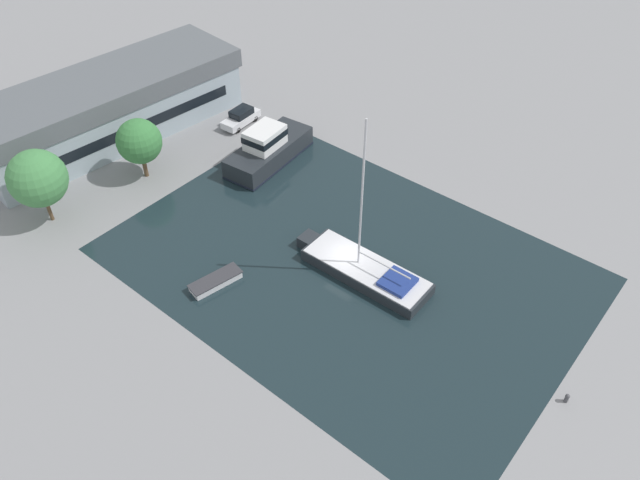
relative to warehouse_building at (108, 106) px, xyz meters
name	(u,v)px	position (x,y,z in m)	size (l,w,h in m)	color
ground_plane	(346,264)	(-0.07, -29.68, -3.08)	(440.00, 440.00, 0.00)	gray
water_canal	(346,264)	(-0.07, -29.68, -3.08)	(24.92, 35.40, 0.01)	#19282D
warehouse_building	(108,106)	(0.00, 0.00, 0.00)	(27.58, 11.52, 6.09)	#99A8B2
quay_tree_near_building	(139,141)	(-2.57, -8.24, 0.65)	(4.06, 4.06, 5.77)	brown
quay_tree_by_water	(37,178)	(-11.72, -7.08, 1.22)	(4.78, 4.78, 6.70)	brown
parked_car	(241,117)	(9.40, -8.66, -2.24)	(4.50, 2.01, 1.70)	silver
sailboat_moored	(365,270)	(-0.15, -31.53, -2.49)	(3.55, 11.49, 13.60)	#23282D
motor_cruiser	(268,149)	(6.35, -15.36, -1.71)	(9.85, 4.60, 3.76)	#23282D
small_dinghy	(216,281)	(-8.13, -23.43, -2.76)	(4.32, 2.21, 0.62)	silver
mooring_bollard	(567,398)	(-1.09, -48.17, -2.70)	(0.29, 0.29, 0.72)	#47474C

